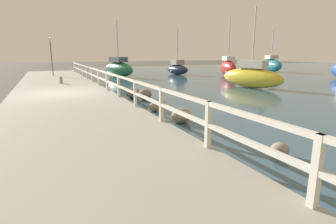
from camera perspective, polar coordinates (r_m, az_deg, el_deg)
name	(u,v)px	position (r m, az deg, el deg)	size (l,w,h in m)	color
ground_plane	(63,99)	(13.63, -21.95, 2.70)	(120.00, 120.00, 0.00)	#4C473D
dock_walkway	(62,96)	(13.61, -22.00, 3.29)	(4.56, 36.00, 0.29)	#9E998E
railing	(107,78)	(13.79, -13.14, 7.23)	(0.10, 32.50, 0.93)	silver
boulder_water_edge	(133,93)	(12.79, -7.60, 4.07)	(0.68, 0.61, 0.51)	#666056
boulder_far_strip	(181,115)	(8.20, 2.93, -0.74)	(0.63, 0.57, 0.47)	gray
boulder_downstream	(154,107)	(9.82, -3.04, 1.09)	(0.46, 0.41, 0.34)	gray
boulder_mid_strip	(280,150)	(6.04, 23.18, -7.54)	(0.40, 0.36, 0.30)	gray
boulder_upstream	(145,94)	(12.45, -5.05, 3.86)	(0.66, 0.59, 0.49)	slate
mooring_bollard	(61,80)	(17.99, -22.27, 6.51)	(0.19, 0.19, 0.45)	gray
dock_lamp	(51,49)	(24.54, -24.17, 12.43)	(0.24, 0.24, 3.14)	#514C47
sailboat_navy	(177,69)	(27.53, 2.04, 9.41)	(1.53, 3.62, 4.55)	#192347
sailboat_teal	(271,65)	(33.80, 21.46, 9.54)	(3.11, 5.03, 5.07)	#1E707A
sailboat_yellow	(251,76)	(17.55, 17.71, 7.41)	(1.95, 4.47, 4.89)	gold
sailboat_red	(228,67)	(26.21, 12.91, 9.45)	(2.18, 3.63, 5.44)	red
sailboat_green	(119,68)	(25.27, -10.72, 9.31)	(2.41, 4.94, 5.09)	#236B42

